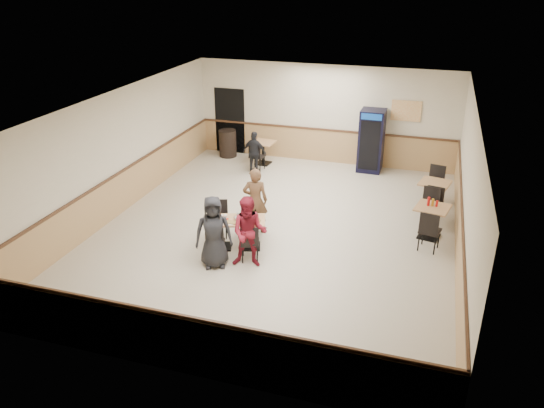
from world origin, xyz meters
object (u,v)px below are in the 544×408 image
(side_table_near, at_px, (431,217))
(back_table, at_px, (263,149))
(main_table, at_px, (236,229))
(diner_woman_right, at_px, (249,232))
(diner_woman_left, at_px, (214,232))
(lone_diner, at_px, (255,152))
(pepsi_cooler, at_px, (371,141))
(diner_man_opposite, at_px, (255,201))
(trash_bin, at_px, (228,143))
(side_table_far, at_px, (434,192))

(side_table_near, relative_size, back_table, 1.15)
(main_table, xyz_separation_m, diner_woman_right, (0.53, -0.63, 0.31))
(diner_woman_left, xyz_separation_m, lone_diner, (-0.96, 5.32, -0.14))
(side_table_near, bearing_deg, back_table, 145.40)
(lone_diner, bearing_deg, side_table_near, 158.42)
(lone_diner, distance_m, side_table_near, 5.80)
(back_table, bearing_deg, side_table_near, -34.60)
(main_table, bearing_deg, lone_diner, 86.11)
(diner_woman_right, distance_m, back_table, 6.13)
(back_table, bearing_deg, main_table, -78.11)
(main_table, relative_size, pepsi_cooler, 0.75)
(diner_man_opposite, bearing_deg, pepsi_cooler, -127.60)
(diner_woman_left, distance_m, diner_man_opposite, 1.72)
(diner_woman_left, relative_size, side_table_near, 1.83)
(back_table, bearing_deg, diner_man_opposite, -74.10)
(main_table, height_order, pepsi_cooler, pepsi_cooler)
(diner_woman_left, relative_size, pepsi_cooler, 0.83)
(diner_man_opposite, distance_m, trash_bin, 5.43)
(pepsi_cooler, bearing_deg, lone_diner, -158.55)
(lone_diner, bearing_deg, trash_bin, -34.87)
(diner_man_opposite, height_order, back_table, diner_man_opposite)
(side_table_far, relative_size, trash_bin, 0.97)
(diner_woman_left, bearing_deg, side_table_near, 7.25)
(diner_woman_right, bearing_deg, back_table, 94.99)
(pepsi_cooler, bearing_deg, main_table, -109.39)
(main_table, relative_size, side_table_near, 1.66)
(main_table, bearing_deg, side_table_near, 5.68)
(lone_diner, bearing_deg, back_table, -83.53)
(pepsi_cooler, height_order, trash_bin, pepsi_cooler)
(side_table_near, distance_m, pepsi_cooler, 4.37)
(trash_bin, bearing_deg, diner_woman_right, -64.71)
(diner_woman_right, distance_m, side_table_far, 5.24)
(lone_diner, bearing_deg, pepsi_cooler, -153.19)
(diner_woman_left, xyz_separation_m, pepsi_cooler, (2.27, 6.51, 0.16))
(diner_woman_right, xyz_separation_m, back_table, (-1.64, 5.90, -0.28))
(trash_bin, bearing_deg, diner_woman_left, -70.66)
(side_table_near, bearing_deg, lone_diner, 151.95)
(diner_woman_left, xyz_separation_m, side_table_far, (4.16, 4.13, -0.26))
(diner_woman_right, xyz_separation_m, side_table_near, (3.47, 2.37, -0.25))
(main_table, bearing_deg, pepsi_cooler, 51.67)
(main_table, bearing_deg, diner_woman_right, -67.62)
(back_table, relative_size, pepsi_cooler, 0.39)
(side_table_near, distance_m, side_table_far, 1.54)
(side_table_near, bearing_deg, main_table, -156.48)
(side_table_near, distance_m, trash_bin, 7.51)
(diner_woman_left, bearing_deg, diner_man_opposite, 55.24)
(diner_woman_right, bearing_deg, diner_woman_left, -172.72)
(main_table, xyz_separation_m, diner_woman_left, (-0.15, -0.85, 0.32))
(diner_woman_right, bearing_deg, main_table, 119.66)
(main_table, relative_size, lone_diner, 1.10)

